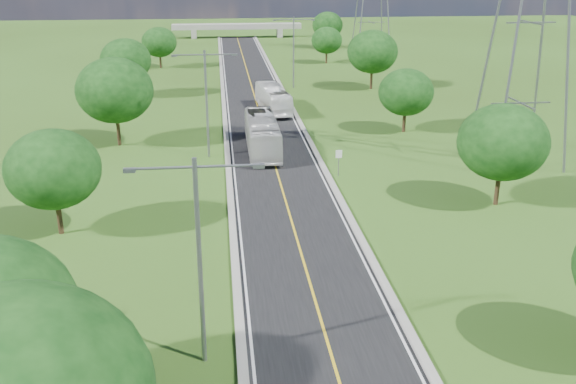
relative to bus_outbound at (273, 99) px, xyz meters
name	(u,v)px	position (x,y,z in m)	size (l,w,h in m)	color
ground	(261,118)	(-1.75, -3.24, -1.59)	(260.00, 260.00, 0.00)	#2D4814
road	(258,107)	(-1.75, 2.76, -1.56)	(8.00, 150.00, 0.06)	black
curb_left	(224,107)	(-6.00, 2.76, -1.48)	(0.50, 150.00, 0.22)	gray
curb_right	(291,105)	(2.50, 2.76, -1.48)	(0.50, 150.00, 0.22)	gray
speed_limit_sign	(339,158)	(3.45, -25.26, 0.01)	(0.55, 0.09, 2.40)	slate
overpass	(237,27)	(-1.75, 76.76, 0.82)	(30.00, 3.00, 3.20)	gray
streetlight_near_left	(199,246)	(-7.75, -51.24, 4.36)	(5.90, 0.25, 10.00)	slate
streetlight_mid_left	(206,95)	(-7.75, -18.24, 4.36)	(5.90, 0.25, 10.00)	slate
streetlight_far_right	(294,46)	(4.25, 14.76, 4.36)	(5.90, 0.25, 10.00)	slate
power_tower_near	(533,5)	(20.25, -23.24, 12.42)	(9.00, 6.40, 28.00)	slate
tree_lb	(53,169)	(-17.75, -35.24, 3.06)	(6.30, 6.30, 7.33)	black
tree_lc	(115,90)	(-16.75, -13.24, 3.99)	(7.56, 7.56, 8.79)	black
tree_ld	(126,60)	(-18.75, 10.76, 3.37)	(6.72, 6.72, 7.82)	black
tree_le	(159,42)	(-16.25, 34.76, 2.75)	(5.88, 5.88, 6.84)	black
tree_rb	(503,142)	(14.25, -33.24, 3.37)	(6.72, 6.72, 7.82)	black
tree_rc	(406,92)	(13.25, -11.24, 2.75)	(5.88, 5.88, 6.84)	black
tree_rd	(373,52)	(15.25, 12.76, 3.68)	(7.14, 7.14, 8.30)	black
tree_re	(327,40)	(12.75, 36.76, 2.44)	(5.46, 5.46, 6.35)	black
tree_rf	(328,25)	(16.25, 56.76, 3.06)	(6.30, 6.30, 7.33)	black
bus_outbound	(273,99)	(0.00, 0.00, 0.00)	(2.57, 10.97, 3.06)	white
bus_inbound	(262,134)	(-2.55, -17.04, 0.16)	(2.84, 12.15, 3.38)	beige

